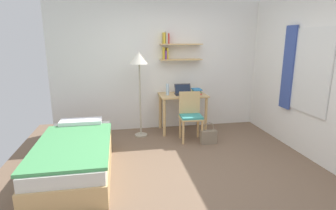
# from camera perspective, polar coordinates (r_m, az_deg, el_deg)

# --- Properties ---
(ground_plane) EXTENTS (5.28, 5.28, 0.00)m
(ground_plane) POSITION_cam_1_polar(r_m,az_deg,el_deg) (3.95, 3.80, -13.73)
(ground_plane) COLOR brown
(wall_back) EXTENTS (4.40, 0.27, 2.60)m
(wall_back) POSITION_cam_1_polar(r_m,az_deg,el_deg) (5.51, -1.15, 8.41)
(wall_back) COLOR white
(wall_back) RESTS_ON ground_plane
(wall_right) EXTENTS (0.10, 4.40, 2.60)m
(wall_right) POSITION_cam_1_polar(r_m,az_deg,el_deg) (4.52, 29.84, 5.35)
(wall_right) COLOR white
(wall_right) RESTS_ON ground_plane
(bed) EXTENTS (0.97, 1.96, 0.54)m
(bed) POSITION_cam_1_polar(r_m,az_deg,el_deg) (4.03, -19.07, -10.17)
(bed) COLOR tan
(bed) RESTS_ON ground_plane
(desk) EXTENTS (0.93, 0.59, 0.76)m
(desk) POSITION_cam_1_polar(r_m,az_deg,el_deg) (5.38, 3.12, 0.72)
(desk) COLOR tan
(desk) RESTS_ON ground_plane
(desk_chair) EXTENTS (0.43, 0.40, 0.89)m
(desk_chair) POSITION_cam_1_polar(r_m,az_deg,el_deg) (4.93, 4.83, -1.93)
(desk_chair) COLOR tan
(desk_chair) RESTS_ON ground_plane
(standing_lamp) EXTENTS (0.36, 0.36, 1.61)m
(standing_lamp) POSITION_cam_1_polar(r_m,az_deg,el_deg) (4.99, -6.14, 8.83)
(standing_lamp) COLOR #B2A893
(standing_lamp) RESTS_ON ground_plane
(laptop) EXTENTS (0.33, 0.23, 0.20)m
(laptop) POSITION_cam_1_polar(r_m,az_deg,el_deg) (5.33, 3.23, 2.83)
(laptop) COLOR #2D2D33
(laptop) RESTS_ON desk
(water_bottle) EXTENTS (0.06, 0.06, 0.22)m
(water_bottle) POSITION_cam_1_polar(r_m,az_deg,el_deg) (5.23, -0.10, 3.32)
(water_bottle) COLOR silver
(water_bottle) RESTS_ON desk
(book_stack) EXTENTS (0.18, 0.24, 0.10)m
(book_stack) POSITION_cam_1_polar(r_m,az_deg,el_deg) (5.41, 6.09, 2.92)
(book_stack) COLOR #D13D38
(book_stack) RESTS_ON desk
(handbag) EXTENTS (0.29, 0.11, 0.39)m
(handbag) POSITION_cam_1_polar(r_m,az_deg,el_deg) (4.89, 8.60, -6.59)
(handbag) COLOR gray
(handbag) RESTS_ON ground_plane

